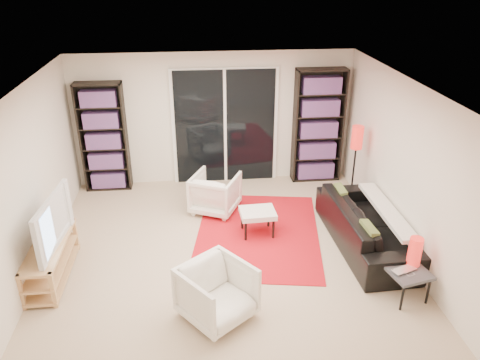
% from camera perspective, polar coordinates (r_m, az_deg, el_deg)
% --- Properties ---
extents(floor, '(5.00, 5.00, 0.00)m').
position_cam_1_polar(floor, '(6.80, -1.86, -8.82)').
color(floor, beige).
rests_on(floor, ground).
extents(wall_back, '(5.00, 0.02, 2.40)m').
position_cam_1_polar(wall_back, '(8.54, -3.22, 7.45)').
color(wall_back, silver).
rests_on(wall_back, ground).
extents(wall_front, '(5.00, 0.02, 2.40)m').
position_cam_1_polar(wall_front, '(4.09, 0.59, -14.49)').
color(wall_front, silver).
rests_on(wall_front, ground).
extents(wall_left, '(0.02, 5.00, 2.40)m').
position_cam_1_polar(wall_left, '(6.56, -24.37, -0.60)').
color(wall_left, silver).
rests_on(wall_left, ground).
extents(wall_right, '(0.02, 5.00, 2.40)m').
position_cam_1_polar(wall_right, '(6.83, 19.42, 1.28)').
color(wall_right, silver).
rests_on(wall_right, ground).
extents(ceiling, '(5.00, 5.00, 0.02)m').
position_cam_1_polar(ceiling, '(5.81, -2.19, 11.19)').
color(ceiling, white).
rests_on(ceiling, wall_back).
extents(sliding_door, '(1.92, 0.08, 2.16)m').
position_cam_1_polar(sliding_door, '(8.56, -1.84, 6.47)').
color(sliding_door, white).
rests_on(sliding_door, ground).
extents(bookshelf_left, '(0.80, 0.30, 1.95)m').
position_cam_1_polar(bookshelf_left, '(8.59, -16.27, 4.98)').
color(bookshelf_left, black).
rests_on(bookshelf_left, ground).
extents(bookshelf_right, '(0.90, 0.30, 2.10)m').
position_cam_1_polar(bookshelf_right, '(8.72, 9.51, 6.48)').
color(bookshelf_right, black).
rests_on(bookshelf_right, ground).
extents(tv_stand, '(0.43, 1.33, 0.50)m').
position_cam_1_polar(tv_stand, '(6.67, -22.08, -9.01)').
color(tv_stand, '#E4A86F').
rests_on(tv_stand, floor).
extents(tv, '(0.26, 1.16, 0.67)m').
position_cam_1_polar(tv, '(6.37, -22.73, -4.75)').
color(tv, black).
rests_on(tv, tv_stand).
extents(rug, '(2.22, 2.75, 0.01)m').
position_cam_1_polar(rug, '(7.23, 2.18, -6.48)').
color(rug, red).
rests_on(rug, floor).
extents(sofa, '(0.94, 2.22, 0.64)m').
position_cam_1_polar(sofa, '(7.05, 15.14, -5.38)').
color(sofa, black).
rests_on(sofa, floor).
extents(armchair_back, '(0.94, 0.95, 0.66)m').
position_cam_1_polar(armchair_back, '(7.72, -3.04, -1.57)').
color(armchair_back, white).
rests_on(armchair_back, floor).
extents(armchair_front, '(1.04, 1.04, 0.68)m').
position_cam_1_polar(armchair_front, '(5.54, -2.82, -13.57)').
color(armchair_front, white).
rests_on(armchair_front, floor).
extents(ottoman, '(0.54, 0.45, 0.40)m').
position_cam_1_polar(ottoman, '(7.06, 2.17, -4.17)').
color(ottoman, white).
rests_on(ottoman, floor).
extents(side_table, '(0.56, 0.56, 0.40)m').
position_cam_1_polar(side_table, '(6.15, 19.77, -10.69)').
color(side_table, '#404045').
rests_on(side_table, floor).
extents(laptop, '(0.36, 0.29, 0.02)m').
position_cam_1_polar(laptop, '(6.07, 19.66, -10.51)').
color(laptop, silver).
rests_on(laptop, side_table).
extents(table_lamp, '(0.16, 0.16, 0.37)m').
position_cam_1_polar(table_lamp, '(6.16, 20.54, -8.15)').
color(table_lamp, red).
rests_on(table_lamp, side_table).
extents(floor_lamp, '(0.21, 0.21, 1.40)m').
position_cam_1_polar(floor_lamp, '(7.86, 14.00, 4.10)').
color(floor_lamp, black).
rests_on(floor_lamp, floor).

